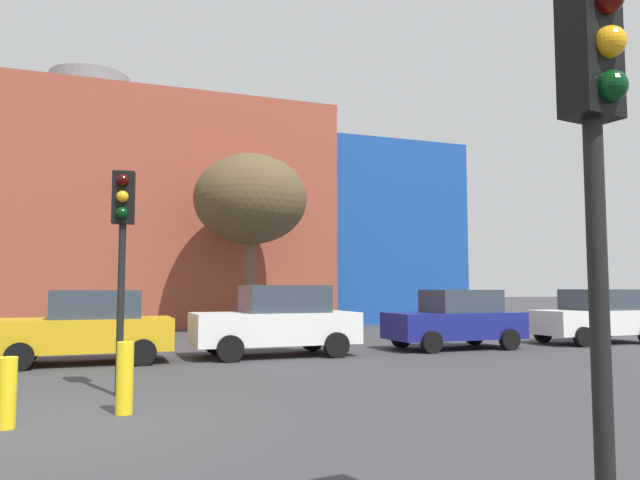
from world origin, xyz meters
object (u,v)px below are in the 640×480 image
bare_tree_0 (250,200)px  bollard_yellow_2 (7,393)px  traffic_light_island (123,229)px  parked_car_5 (595,316)px  traffic_light_near_right (596,132)px  bollard_yellow_1 (125,378)px  parked_car_2 (87,327)px  parked_car_3 (277,321)px  parked_car_4 (456,319)px

bare_tree_0 → bollard_yellow_2: (-6.86, -15.30, -4.97)m
traffic_light_island → bare_tree_0: bearing=166.5°
parked_car_5 → traffic_light_near_right: 17.91m
bollard_yellow_1 → parked_car_2: bearing=95.3°
parked_car_2 → bare_tree_0: (6.01, 8.46, 4.56)m
parked_car_3 → parked_car_4: parked_car_3 is taller
parked_car_4 → traffic_light_near_right: traffic_light_near_right is taller
parked_car_3 → parked_car_5: parked_car_3 is taller
bare_tree_0 → parked_car_3: bearing=-98.6°
parked_car_4 → traffic_light_near_right: 14.71m
traffic_light_near_right → bare_tree_0: (2.90, 21.18, 2.66)m
parked_car_3 → bare_tree_0: (1.28, 8.46, 4.49)m
parked_car_3 → traffic_light_island: bearing=49.5°
parked_car_2 → traffic_light_near_right: (3.11, -12.71, 1.89)m
parked_car_2 → bollard_yellow_2: size_ratio=4.46×
parked_car_2 → traffic_light_near_right: 13.23m
parked_car_2 → parked_car_3: (4.73, 0.00, 0.06)m
parked_car_4 → traffic_light_near_right: (-7.15, -12.71, 1.89)m
parked_car_4 → bollard_yellow_2: size_ratio=4.47×
bare_tree_0 → bollard_yellow_2: size_ratio=8.08×
parked_car_3 → parked_car_5: 10.86m
parked_car_3 → bollard_yellow_1: parked_car_3 is taller
bollard_yellow_1 → bollard_yellow_2: bearing=-164.1°
parked_car_3 → parked_car_4: bearing=180.0°
bare_tree_0 → bollard_yellow_2: 17.49m
parked_car_4 → bare_tree_0: bearing=-63.3°
parked_car_3 → bare_tree_0: size_ratio=0.59×
parked_car_2 → traffic_light_island: 5.26m
parked_car_3 → bollard_yellow_2: size_ratio=4.78×
bollard_yellow_1 → bare_tree_0: bearing=70.0°
parked_car_2 → bollard_yellow_2: 6.91m
traffic_light_island → bollard_yellow_1: 2.76m
parked_car_4 → bollard_yellow_1: 11.61m
parked_car_3 → parked_car_4: (5.54, -0.00, -0.06)m
parked_car_4 → parked_car_5: parked_car_5 is taller
bollard_yellow_1 → bollard_yellow_2: 1.52m
parked_car_3 → bollard_yellow_1: size_ratio=4.24×
parked_car_5 → traffic_light_island: size_ratio=1.07×
parked_car_2 → parked_car_5: size_ratio=0.99×
parked_car_4 → traffic_light_island: bearing=26.6°
parked_car_4 → parked_car_5: 5.32m
bollard_yellow_1 → traffic_light_near_right: bearing=-68.2°
parked_car_2 → parked_car_3: 4.73m
parked_car_3 → parked_car_5: (10.86, -0.00, -0.06)m
bollard_yellow_2 → parked_car_4: bearing=31.6°
parked_car_2 → bare_tree_0: size_ratio=0.55×
parked_car_5 → bollard_yellow_1: parked_car_5 is taller
traffic_light_near_right → bollard_yellow_2: (-3.97, 5.87, -2.31)m
parked_car_5 → traffic_light_near_right: size_ratio=1.08×
traffic_light_near_right → traffic_light_island: 8.25m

